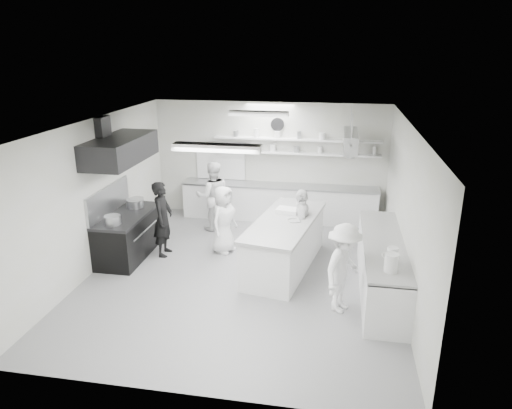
% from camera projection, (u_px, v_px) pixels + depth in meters
% --- Properties ---
extents(floor, '(6.00, 7.00, 0.02)m').
position_uv_depth(floor, '(243.00, 274.00, 9.41)').
color(floor, gray).
rests_on(floor, ground).
extents(ceiling, '(6.00, 7.00, 0.02)m').
position_uv_depth(ceiling, '(242.00, 123.00, 8.44)').
color(ceiling, silver).
rests_on(ceiling, wall_back).
extents(wall_back, '(6.00, 0.04, 3.00)m').
position_uv_depth(wall_back, '(270.00, 160.00, 12.19)').
color(wall_back, beige).
rests_on(wall_back, floor).
extents(wall_front, '(6.00, 0.04, 3.00)m').
position_uv_depth(wall_front, '(185.00, 294.00, 5.66)').
color(wall_front, beige).
rests_on(wall_front, floor).
extents(wall_left, '(0.04, 7.00, 3.00)m').
position_uv_depth(wall_left, '(96.00, 194.00, 9.42)').
color(wall_left, beige).
rests_on(wall_left, floor).
extents(wall_right, '(0.04, 7.00, 3.00)m').
position_uv_depth(wall_right, '(406.00, 212.00, 8.43)').
color(wall_right, beige).
rests_on(wall_right, floor).
extents(stove, '(0.80, 1.80, 0.90)m').
position_uv_depth(stove, '(128.00, 236.00, 10.07)').
color(stove, black).
rests_on(stove, floor).
extents(exhaust_hood, '(0.85, 2.00, 0.50)m').
position_uv_depth(exhaust_hood, '(120.00, 149.00, 9.45)').
color(exhaust_hood, black).
rests_on(exhaust_hood, wall_left).
extents(back_counter, '(5.00, 0.60, 0.92)m').
position_uv_depth(back_counter, '(279.00, 203.00, 12.20)').
color(back_counter, white).
rests_on(back_counter, floor).
extents(shelf_lower, '(4.20, 0.26, 0.04)m').
position_uv_depth(shelf_lower, '(296.00, 153.00, 11.87)').
color(shelf_lower, white).
rests_on(shelf_lower, wall_back).
extents(shelf_upper, '(4.20, 0.26, 0.04)m').
position_uv_depth(shelf_upper, '(297.00, 139.00, 11.76)').
color(shelf_upper, white).
rests_on(shelf_upper, wall_back).
extents(pass_through_window, '(1.30, 0.04, 1.00)m').
position_uv_depth(pass_through_window, '(221.00, 160.00, 12.40)').
color(pass_through_window, black).
rests_on(pass_through_window, wall_back).
extents(wall_clock, '(0.32, 0.05, 0.32)m').
position_uv_depth(wall_clock, '(278.00, 124.00, 11.81)').
color(wall_clock, silver).
rests_on(wall_clock, wall_back).
extents(right_counter, '(0.74, 3.30, 0.94)m').
position_uv_depth(right_counter, '(382.00, 267.00, 8.64)').
color(right_counter, white).
rests_on(right_counter, floor).
extents(pot_rack, '(0.30, 1.60, 0.40)m').
position_uv_depth(pot_rack, '(350.00, 141.00, 10.58)').
color(pot_rack, '#A4A5A9').
rests_on(pot_rack, ceiling).
extents(light_fixture_front, '(1.30, 0.25, 0.10)m').
position_uv_depth(light_fixture_front, '(217.00, 147.00, 6.79)').
color(light_fixture_front, white).
rests_on(light_fixture_front, ceiling).
extents(light_fixture_rear, '(1.30, 0.25, 0.10)m').
position_uv_depth(light_fixture_rear, '(259.00, 114.00, 10.14)').
color(light_fixture_rear, white).
rests_on(light_fixture_rear, ceiling).
extents(prep_island, '(1.45, 2.79, 0.98)m').
position_uv_depth(prep_island, '(284.00, 245.00, 9.55)').
color(prep_island, white).
rests_on(prep_island, floor).
extents(stove_pot, '(0.37, 0.37, 0.22)m').
position_uv_depth(stove_pot, '(135.00, 204.00, 10.33)').
color(stove_pot, '#A4A5A9').
rests_on(stove_pot, stove).
extents(cook_stove, '(0.41, 0.61, 1.64)m').
position_uv_depth(cook_stove, '(163.00, 219.00, 10.03)').
color(cook_stove, black).
rests_on(cook_stove, floor).
extents(cook_back, '(1.01, 0.90, 1.71)m').
position_uv_depth(cook_back, '(213.00, 196.00, 11.42)').
color(cook_back, white).
rests_on(cook_back, floor).
extents(cook_island_left, '(0.72, 0.86, 1.50)m').
position_uv_depth(cook_island_left, '(224.00, 219.00, 10.20)').
color(cook_island_left, white).
rests_on(cook_island_left, floor).
extents(cook_island_right, '(0.42, 0.93, 1.56)m').
position_uv_depth(cook_island_right, '(301.00, 225.00, 9.79)').
color(cook_island_right, white).
rests_on(cook_island_right, floor).
extents(cook_right, '(0.96, 1.17, 1.58)m').
position_uv_depth(cook_right, '(343.00, 268.00, 7.88)').
color(cook_right, white).
rests_on(cook_right, floor).
extents(bowl_island_a, '(0.34, 0.34, 0.06)m').
position_uv_depth(bowl_island_a, '(294.00, 222.00, 9.33)').
color(bowl_island_a, '#A4A5A9').
rests_on(bowl_island_a, prep_island).
extents(bowl_island_b, '(0.24, 0.24, 0.07)m').
position_uv_depth(bowl_island_b, '(299.00, 210.00, 10.01)').
color(bowl_island_b, white).
rests_on(bowl_island_b, prep_island).
extents(bowl_right, '(0.28, 0.28, 0.06)m').
position_uv_depth(bowl_right, '(389.00, 257.00, 7.87)').
color(bowl_right, white).
rests_on(bowl_right, right_counter).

